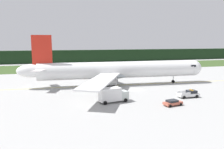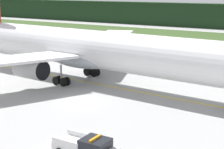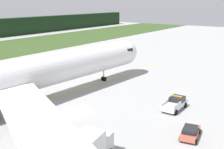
# 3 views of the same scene
# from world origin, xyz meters

# --- Properties ---
(ground) EXTENTS (320.00, 320.00, 0.00)m
(ground) POSITION_xyz_m (0.00, 0.00, 0.00)
(ground) COLOR #9F9F9D
(grass_verge) EXTENTS (320.00, 34.59, 0.04)m
(grass_verge) POSITION_xyz_m (0.00, 59.92, 0.02)
(grass_verge) COLOR #354D22
(grass_verge) RESTS_ON ground
(distant_tree_line) EXTENTS (288.00, 5.29, 8.16)m
(distant_tree_line) POSITION_xyz_m (0.00, 89.19, 4.08)
(distant_tree_line) COLOR black
(distant_tree_line) RESTS_ON ground
(taxiway_centerline_main) EXTENTS (80.11, 5.68, 0.01)m
(taxiway_centerline_main) POSITION_xyz_m (-2.65, 7.67, 0.00)
(taxiway_centerline_main) COLOR yellow
(taxiway_centerline_main) RESTS_ON ground
(airliner) EXTENTS (60.08, 52.34, 15.86)m
(airliner) POSITION_xyz_m (-3.37, 7.72, 4.83)
(airliner) COLOR silver
(airliner) RESTS_ON ground
(ops_pickup_truck) EXTENTS (5.38, 2.37, 1.94)m
(ops_pickup_truck) POSITION_xyz_m (9.73, -11.93, 0.90)
(ops_pickup_truck) COLOR silver
(ops_pickup_truck) RESTS_ON ground
(catering_truck) EXTENTS (7.20, 3.68, 3.61)m
(catering_truck) POSITION_xyz_m (-10.03, -11.07, 1.82)
(catering_truck) COLOR #BAC4BF
(catering_truck) RESTS_ON ground
(staff_car) EXTENTS (4.52, 2.64, 1.30)m
(staff_car) POSITION_xyz_m (1.98, -17.12, 0.70)
(staff_car) COLOR #B45642
(staff_car) RESTS_ON ground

